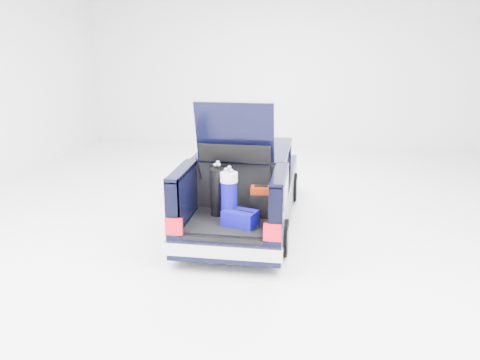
% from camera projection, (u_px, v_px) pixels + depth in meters
% --- Properties ---
extents(ground, '(14.00, 14.00, 0.00)m').
position_uv_depth(ground, '(244.00, 223.00, 9.72)').
color(ground, white).
rests_on(ground, ground).
extents(car, '(1.87, 4.65, 2.47)m').
position_uv_depth(car, '(245.00, 187.00, 9.63)').
color(car, black).
rests_on(car, ground).
extents(red_suitcase, '(0.34, 0.23, 0.54)m').
position_uv_depth(red_suitcase, '(261.00, 202.00, 8.24)').
color(red_suitcase, maroon).
rests_on(red_suitcase, car).
extents(black_golf_bag, '(0.32, 0.39, 0.92)m').
position_uv_depth(black_golf_bag, '(218.00, 192.00, 8.27)').
color(black_golf_bag, black).
rests_on(black_golf_bag, car).
extents(blue_golf_bag, '(0.30, 0.30, 0.92)m').
position_uv_depth(blue_golf_bag, '(229.00, 197.00, 7.99)').
color(blue_golf_bag, black).
rests_on(blue_golf_bag, car).
extents(blue_duffel, '(0.59, 0.48, 0.27)m').
position_uv_depth(blue_duffel, '(240.00, 218.00, 7.92)').
color(blue_duffel, '#0B0581').
rests_on(blue_duffel, car).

